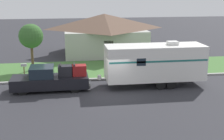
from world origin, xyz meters
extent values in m
plane|color=#2D2D33|center=(0.00, 0.00, 0.00)|extent=(120.00, 120.00, 0.00)
cube|color=#999993|center=(0.00, 3.75, 0.07)|extent=(80.00, 0.30, 0.14)
cube|color=#477538|center=(0.00, 7.40, 0.01)|extent=(80.00, 7.00, 0.03)
cube|color=#B2B2A8|center=(1.23, 14.80, 1.46)|extent=(9.24, 7.51, 2.92)
pyramid|color=brown|center=(1.23, 14.80, 3.79)|extent=(9.98, 8.12, 1.73)
cube|color=#4C3828|center=(1.23, 11.07, 1.05)|extent=(1.00, 0.06, 2.10)
cylinder|color=black|center=(-6.52, 0.70, 0.43)|extent=(0.87, 0.28, 0.87)
cylinder|color=black|center=(-6.52, 2.36, 0.43)|extent=(0.87, 0.28, 0.87)
cylinder|color=black|center=(-2.74, 0.70, 0.43)|extent=(0.87, 0.28, 0.87)
cylinder|color=black|center=(-2.74, 2.36, 0.43)|extent=(0.87, 0.28, 0.87)
cube|color=black|center=(-5.75, 1.53, 0.66)|extent=(3.38, 2.02, 0.84)
cube|color=#19232D|center=(-5.14, 1.53, 1.47)|extent=(1.76, 1.86, 0.78)
cube|color=black|center=(-2.88, 1.53, 0.66)|extent=(2.35, 2.02, 0.84)
cube|color=#333333|center=(-1.65, 1.53, 0.36)|extent=(0.12, 1.82, 0.20)
cube|color=black|center=(-3.40, 1.53, 1.48)|extent=(1.08, 0.85, 0.80)
cube|color=black|center=(-3.75, 1.53, 1.96)|extent=(0.10, 0.94, 0.08)
cube|color=maroon|center=(-2.36, 1.53, 1.48)|extent=(1.08, 0.85, 0.80)
cube|color=black|center=(-2.71, 1.53, 1.96)|extent=(0.10, 0.94, 0.08)
cylinder|color=black|center=(3.77, 0.42, 0.38)|extent=(0.77, 0.22, 0.77)
cylinder|color=black|center=(3.77, 2.64, 0.38)|extent=(0.77, 0.22, 0.77)
cylinder|color=black|center=(4.61, 0.42, 0.38)|extent=(0.77, 0.22, 0.77)
cylinder|color=black|center=(4.61, 2.64, 0.38)|extent=(0.77, 0.22, 0.77)
cube|color=silver|center=(3.57, 1.53, 1.91)|extent=(7.73, 2.50, 2.68)
cube|color=#1E6660|center=(3.57, 0.27, 2.24)|extent=(7.58, 0.01, 0.14)
cube|color=#383838|center=(-0.88, 1.53, 0.62)|extent=(1.16, 0.12, 0.10)
cylinder|color=silver|center=(-0.82, 1.53, 0.85)|extent=(0.28, 0.28, 0.36)
cube|color=silver|center=(4.96, 1.53, 3.39)|extent=(0.80, 0.68, 0.28)
cube|color=#19232D|center=(2.18, 0.27, 2.24)|extent=(0.70, 0.01, 0.56)
cylinder|color=brown|center=(-6.87, 4.79, 0.57)|extent=(0.09, 0.09, 1.15)
cube|color=#B2B2B2|center=(-6.87, 4.79, 1.26)|extent=(0.48, 0.20, 0.22)
cylinder|color=brown|center=(-6.45, 7.87, 1.20)|extent=(0.24, 0.24, 2.41)
sphere|color=#38662D|center=(-6.45, 7.87, 3.25)|extent=(2.25, 2.25, 2.25)
camera|label=1|loc=(-3.25, -21.52, 7.54)|focal=50.00mm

